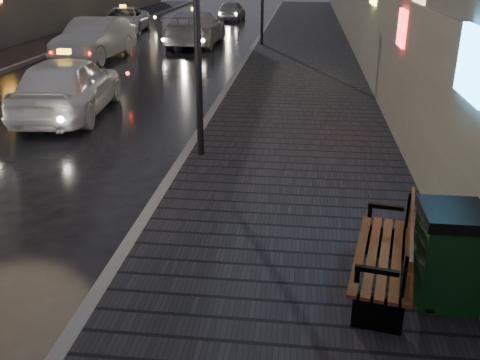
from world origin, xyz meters
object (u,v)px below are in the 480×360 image
object	(u,v)px
trash_bin	(450,255)
taxi_near	(68,85)
taxi_far	(124,20)
bench	(391,254)
taxi_mid	(195,28)
car_far	(232,10)
car_left_mid	(95,39)

from	to	relation	value
trash_bin	taxi_near	xyz separation A→B (m)	(-8.20, 7.97, 0.07)
taxi_far	bench	bearing A→B (deg)	-72.33
bench	taxi_near	xyz separation A→B (m)	(-7.54, 7.87, 0.17)
trash_bin	taxi_mid	bearing A→B (deg)	109.08
bench	taxi_far	xyz separation A→B (m)	(-11.78, 25.51, 0.04)
taxi_near	trash_bin	bearing A→B (deg)	130.11
taxi_near	car_far	world-z (taller)	taxi_near
taxi_far	trash_bin	bearing A→B (deg)	-71.20
taxi_mid	trash_bin	bearing A→B (deg)	109.43
taxi_far	taxi_near	bearing A→B (deg)	-83.60
trash_bin	taxi_mid	xyz separation A→B (m)	(-7.32, 21.28, 0.07)
trash_bin	taxi_near	distance (m)	11.44
trash_bin	taxi_near	world-z (taller)	taxi_near
taxi_mid	bench	bearing A→B (deg)	107.90
taxi_far	car_far	world-z (taller)	taxi_far
car_left_mid	taxi_far	xyz separation A→B (m)	(-1.70, 9.02, -0.14)
bench	trash_bin	world-z (taller)	trash_bin
bench	trash_bin	xyz separation A→B (m)	(0.66, -0.10, 0.10)
taxi_mid	taxi_far	distance (m)	6.70
taxi_near	taxi_mid	world-z (taller)	taxi_near
bench	car_left_mid	xyz separation A→B (m)	(-10.08, 16.49, 0.19)
bench	car_far	xyz separation A→B (m)	(-6.40, 32.91, -0.01)
bench	car_far	bearing A→B (deg)	111.57
car_left_mid	trash_bin	bearing A→B (deg)	-54.31
trash_bin	taxi_mid	size ratio (longest dim) A/B	0.21
taxi_near	car_left_mid	distance (m)	8.98
taxi_near	taxi_far	distance (m)	18.14
taxi_mid	car_far	world-z (taller)	taxi_mid
trash_bin	car_far	bearing A→B (deg)	102.17
taxi_near	taxi_mid	xyz separation A→B (m)	(0.88, 13.31, -0.00)
car_left_mid	car_far	xyz separation A→B (m)	(3.67, 16.42, -0.19)
trash_bin	taxi_far	bearing A→B (deg)	116.00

